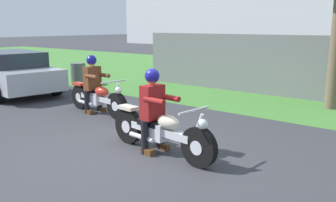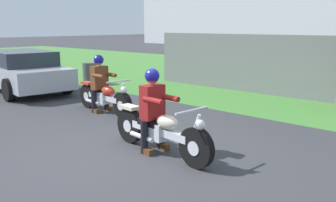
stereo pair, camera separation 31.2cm
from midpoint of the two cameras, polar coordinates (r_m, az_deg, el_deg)
ground at (r=5.97m, az=-5.57°, el=-8.23°), size 120.00×120.00×0.00m
grass_verge at (r=14.13m, az=24.08°, el=2.56°), size 60.00×12.00×0.01m
motorcycle_lead at (r=5.78m, az=0.26°, el=-4.87°), size 2.22×0.66×0.87m
rider_lead at (r=5.79m, az=-0.86°, el=-0.47°), size 0.58×0.50×1.39m
motorcycle_follow at (r=8.63m, az=-9.14°, el=0.58°), size 2.10×0.66×0.86m
rider_follow at (r=8.69m, az=-9.84°, el=3.50°), size 0.58×0.50×1.38m
trash_can at (r=13.05m, az=-11.69°, el=4.35°), size 0.52×0.52×0.77m
car_parked at (r=12.25m, az=-21.72°, el=4.58°), size 4.59×2.35×1.28m
fence_segment at (r=11.47m, az=13.46°, el=5.85°), size 7.00×0.06×1.80m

